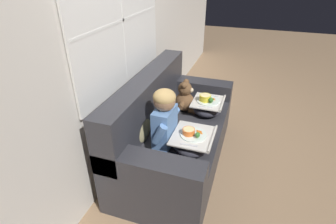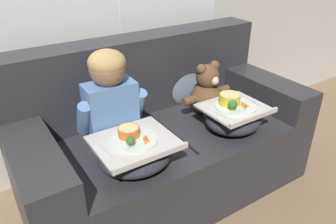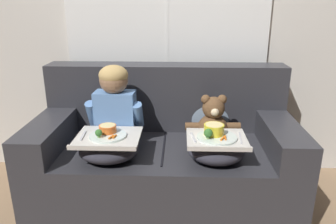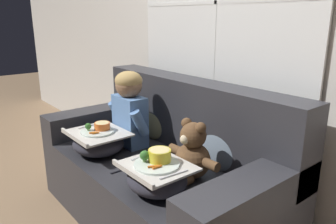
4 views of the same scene
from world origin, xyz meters
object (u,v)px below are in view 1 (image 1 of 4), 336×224
(couch, at_px, (172,133))
(lap_tray_child, at_px, (193,142))
(throw_pillow_behind_teddy, at_px, (165,94))
(throw_pillow_behind_child, at_px, (141,124))
(lap_tray_teddy, at_px, (208,106))
(teddy_bear, at_px, (185,98))
(child_figure, at_px, (165,116))

(couch, bearing_deg, lap_tray_child, -138.08)
(throw_pillow_behind_teddy, bearing_deg, throw_pillow_behind_child, 180.00)
(couch, height_order, lap_tray_child, couch)
(lap_tray_teddy, bearing_deg, teddy_bear, 89.65)
(teddy_bear, bearing_deg, throw_pillow_behind_teddy, 90.04)
(teddy_bear, xyz_separation_m, lap_tray_teddy, (-0.00, -0.26, -0.06))
(teddy_bear, distance_m, lap_tray_child, 0.72)
(lap_tray_child, bearing_deg, child_figure, 89.90)
(throw_pillow_behind_child, bearing_deg, throw_pillow_behind_teddy, 0.00)
(couch, bearing_deg, child_figure, -173.36)
(teddy_bear, height_order, lap_tray_child, teddy_bear)
(throw_pillow_behind_child, distance_m, child_figure, 0.27)
(lap_tray_teddy, bearing_deg, child_figure, 158.63)
(throw_pillow_behind_child, relative_size, throw_pillow_behind_teddy, 0.96)
(lap_tray_child, height_order, lap_tray_teddy, lap_tray_teddy)
(teddy_bear, bearing_deg, throw_pillow_behind_child, 160.56)
(throw_pillow_behind_teddy, bearing_deg, lap_tray_teddy, -90.16)
(teddy_bear, xyz_separation_m, lap_tray_child, (-0.67, -0.26, -0.07))
(couch, height_order, throw_pillow_behind_teddy, couch)
(child_figure, xyz_separation_m, lap_tray_teddy, (0.67, -0.26, -0.21))
(child_figure, xyz_separation_m, lap_tray_child, (-0.00, -0.26, -0.22))
(couch, bearing_deg, lap_tray_teddy, -42.03)
(couch, relative_size, throw_pillow_behind_teddy, 4.80)
(lap_tray_child, bearing_deg, lap_tray_teddy, 0.05)
(throw_pillow_behind_teddy, height_order, lap_tray_child, throw_pillow_behind_teddy)
(throw_pillow_behind_teddy, relative_size, lap_tray_child, 0.94)
(couch, distance_m, teddy_bear, 0.43)
(couch, xyz_separation_m, teddy_bear, (0.33, -0.04, 0.26))
(throw_pillow_behind_teddy, distance_m, child_figure, 0.72)
(throw_pillow_behind_child, relative_size, lap_tray_child, 0.89)
(throw_pillow_behind_child, height_order, lap_tray_child, throw_pillow_behind_child)
(throw_pillow_behind_teddy, xyz_separation_m, teddy_bear, (0.00, -0.24, -0.01))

